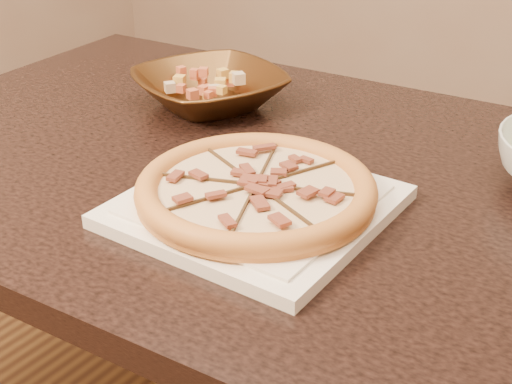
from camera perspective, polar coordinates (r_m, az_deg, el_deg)
dining_table at (r=1.11m, az=0.69°, el=-2.73°), size 1.37×0.95×0.75m
plate at (r=0.92m, az=0.00°, el=-1.08°), size 0.32×0.32×0.02m
pizza at (r=0.91m, az=0.00°, el=0.23°), size 0.31×0.31×0.03m
bronze_bowl at (r=1.26m, az=-3.71°, el=8.20°), size 0.33×0.33×0.06m
mixed_dish at (r=1.25m, az=-3.85°, el=10.14°), size 0.11×0.12×0.03m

